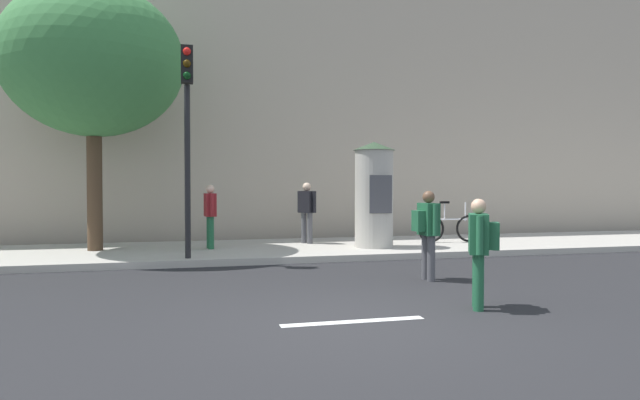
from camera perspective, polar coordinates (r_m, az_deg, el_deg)
name	(u,v)px	position (r m, az deg, el deg)	size (l,w,h in m)	color
ground_plane	(353,322)	(6.86, 3.47, -12.46)	(80.00, 80.00, 0.00)	#232326
sidewalk_curb	(267,250)	(13.59, -5.50, -5.18)	(36.00, 4.00, 0.15)	#B2ADA3
lane_markings	(353,321)	(6.86, 3.47, -12.43)	(25.80, 0.16, 0.01)	silver
building_backdrop	(244,84)	(18.76, -7.87, 11.81)	(36.00, 5.00, 10.03)	#B7A893
traffic_light	(187,117)	(11.67, -13.57, 8.37)	(0.24, 0.45, 4.33)	black
poster_column	(374,194)	(13.49, 5.60, 0.64)	(1.02, 1.02, 2.56)	#B2ADA3
street_tree	(93,62)	(14.06, -22.39, 13.08)	(4.08, 4.08, 6.11)	#4C3826
pedestrian_in_dark_shirt	(427,227)	(9.78, 11.02, -2.78)	(0.39, 0.61, 1.56)	#4C4C51
pedestrian_with_bag	(480,243)	(7.69, 16.23, -4.34)	(0.51, 0.59, 1.48)	#1E5938
pedestrian_in_light_jacket	(210,212)	(13.36, -11.29, -1.21)	(0.29, 0.56, 1.53)	#1E5938
pedestrian_tallest	(307,208)	(14.32, -1.37, -0.82)	(0.44, 0.56, 1.58)	#4C4C51
bicycle_leaning	(450,228)	(15.03, 13.30, -2.79)	(1.77, 0.25, 1.09)	black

